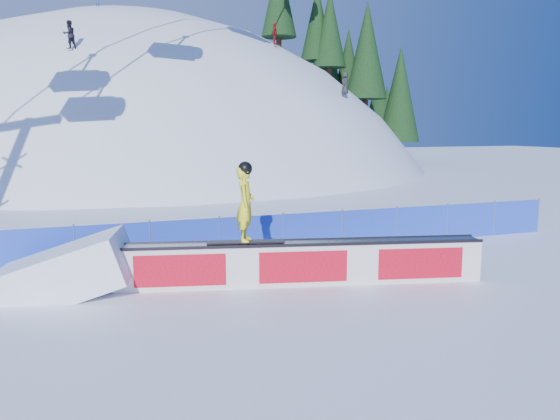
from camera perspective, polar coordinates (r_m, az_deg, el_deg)
name	(u,v)px	position (r m, az deg, el deg)	size (l,w,h in m)	color
ground	(311,299)	(12.47, 3.21, -9.24)	(160.00, 160.00, 0.00)	white
snow_hill	(143,350)	(57.42, -14.10, -13.97)	(64.00, 64.00, 64.00)	white
treeline	(349,55)	(57.19, 7.22, 15.80)	(20.40, 12.36, 21.89)	#342014
safety_fence	(252,236)	(16.42, -2.93, -2.69)	(22.05, 0.05, 1.30)	blue
rail_box	(302,263)	(13.44, 2.27, -5.55)	(8.90, 2.66, 1.08)	silver
snow_ramp	(65,292)	(13.89, -21.54, -7.96)	(2.97, 1.98, 1.11)	white
snowboarder	(245,203)	(13.01, -3.63, 0.73)	(1.89, 0.78, 1.95)	black
distant_skiers	(184,31)	(42.07, -10.02, 17.97)	(19.94, 12.27, 8.67)	black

